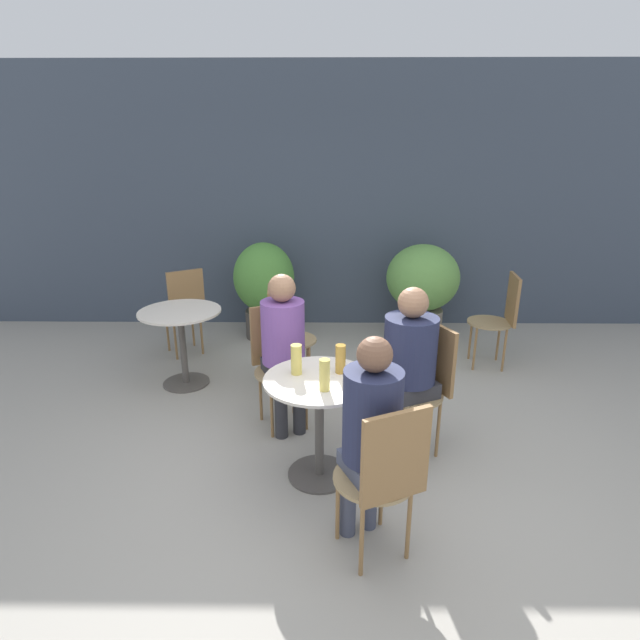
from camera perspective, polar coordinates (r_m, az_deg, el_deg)
ground_plane at (r=3.33m, az=3.61°, el=-19.75°), size 20.00×20.00×0.00m
storefront_wall at (r=6.00m, az=2.31°, el=13.46°), size 10.00×0.06×3.00m
cafe_table_near at (r=3.23m, az=-0.08°, el=-9.73°), size 0.71×0.71×0.72m
cafe_table_far at (r=4.66m, az=-15.56°, el=-1.10°), size 0.73×0.73×0.72m
bistro_chair_0 at (r=2.61m, az=7.40°, el=-16.81°), size 0.47×0.48×0.94m
bistro_chair_1 at (r=3.58m, az=11.94°, el=-6.51°), size 0.48×0.47×0.94m
bistro_chair_2 at (r=3.90m, az=-4.87°, el=-3.98°), size 0.47×0.48×0.94m
bistro_chair_3 at (r=4.44m, az=-4.47°, el=-1.06°), size 0.44×0.43×0.94m
bistro_chair_4 at (r=5.30m, az=-15.22°, el=1.68°), size 0.48×0.49×0.94m
bistro_chair_5 at (r=5.18m, az=20.01°, el=0.78°), size 0.44×0.43×0.94m
seated_person_0 at (r=2.62m, az=5.81°, el=-11.94°), size 0.35×0.37×1.23m
seated_person_1 at (r=3.43m, az=9.99°, el=-4.47°), size 0.44×0.42×1.23m
seated_person_2 at (r=3.70m, az=-4.16°, el=-2.30°), size 0.38×0.39×1.24m
beer_glass_0 at (r=3.19m, az=2.36°, el=-4.47°), size 0.07×0.07×0.19m
beer_glass_1 at (r=3.17m, az=-2.72°, el=-4.53°), size 0.07×0.07×0.20m
beer_glass_2 at (r=2.96m, az=0.53°, el=-6.30°), size 0.06×0.06×0.20m
potted_plant_0 at (r=5.68m, az=-6.40°, el=4.06°), size 0.68×0.68×1.10m
potted_plant_1 at (r=5.70m, az=11.61°, el=3.96°), size 0.81×0.81×1.09m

